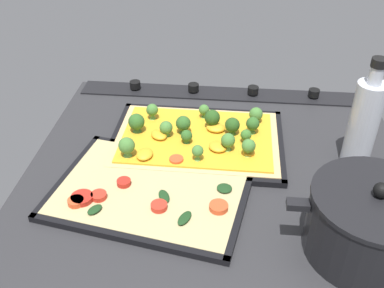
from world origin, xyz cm
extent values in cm
cube|color=#28282B|center=(0.00, 0.00, -1.50)|extent=(77.71, 69.96, 3.00)
cube|color=black|center=(0.00, -31.48, 0.40)|extent=(74.60, 7.00, 0.80)
cylinder|color=black|center=(-23.31, -31.48, 1.70)|extent=(2.80, 2.80, 1.80)
cylinder|color=black|center=(-7.77, -31.48, 1.70)|extent=(2.80, 2.80, 1.80)
cylinder|color=black|center=(7.77, -31.48, 1.70)|extent=(2.80, 2.80, 1.80)
cylinder|color=black|center=(23.31, -31.48, 1.70)|extent=(2.80, 2.80, 1.80)
cube|color=black|center=(4.83, -8.52, 0.25)|extent=(38.04, 27.31, 0.50)
cube|color=black|center=(4.71, -21.41, 0.65)|extent=(37.81, 1.53, 1.30)
cube|color=black|center=(4.94, 4.37, 0.65)|extent=(37.81, 1.53, 1.30)
cube|color=black|center=(-13.48, -8.36, 0.65)|extent=(1.44, 26.99, 1.30)
cube|color=black|center=(23.13, -8.68, 0.65)|extent=(1.44, 26.99, 1.30)
cube|color=tan|center=(4.83, -8.52, 1.00)|extent=(35.62, 24.89, 1.00)
cube|color=gold|center=(4.83, -8.52, 1.70)|extent=(32.76, 22.41, 0.40)
cone|color=#4D8B3F|center=(7.93, -9.45, 2.57)|extent=(1.81, 1.81, 1.34)
sphere|color=#2D5B23|center=(7.93, -9.45, 4.47)|extent=(3.29, 3.29, 3.29)
cone|color=#68AD54|center=(-8.03, -15.68, 2.35)|extent=(1.72, 1.72, 0.89)
sphere|color=#427533|center=(-8.03, -15.68, 3.96)|extent=(3.13, 3.13, 3.13)
cone|color=#5B9F46|center=(-5.76, -7.10, 2.45)|extent=(1.30, 1.30, 1.10)
sphere|color=#386B28|center=(-5.76, -7.10, 3.89)|extent=(2.37, 2.37, 2.37)
cone|color=#68AD54|center=(-2.03, -4.07, 2.56)|extent=(1.64, 1.64, 1.32)
sphere|color=#427533|center=(-2.03, -4.07, 4.34)|extent=(2.98, 2.98, 2.98)
cone|color=#4D8B3F|center=(6.83, -5.83, 2.33)|extent=(1.37, 1.37, 0.87)
sphere|color=#2D5B23|center=(6.83, -5.83, 3.70)|extent=(2.49, 2.49, 2.49)
cone|color=#4D8B3F|center=(-7.21, -11.01, 2.57)|extent=(1.62, 1.62, 1.34)
sphere|color=#2D5B23|center=(-7.21, -11.01, 4.34)|extent=(2.95, 2.95, 2.95)
cone|color=#4D8B3F|center=(18.26, -9.14, 2.49)|extent=(1.99, 1.99, 1.18)
sphere|color=#2D5B23|center=(18.26, -9.14, 4.43)|extent=(3.61, 3.61, 3.61)
cone|color=#68AD54|center=(3.95, 0.01, 2.57)|extent=(1.32, 1.32, 1.34)
sphere|color=#427533|center=(3.95, 0.01, 4.13)|extent=(2.40, 2.40, 2.40)
cone|color=#68AD54|center=(18.44, -0.06, 2.55)|extent=(1.87, 1.87, 1.29)
sphere|color=#427533|center=(18.44, -0.06, 4.47)|extent=(3.40, 3.40, 3.40)
cone|color=#427635|center=(-2.77, -10.18, 2.45)|extent=(1.81, 1.81, 1.10)
sphere|color=#264C1C|center=(-2.77, -10.18, 4.23)|extent=(3.29, 3.29, 3.29)
cone|color=#68AD54|center=(11.54, -8.05, 2.43)|extent=(1.59, 1.59, 1.06)
sphere|color=#427533|center=(11.54, -8.05, 4.04)|extent=(2.89, 2.89, 2.89)
cone|color=#427635|center=(1.77, -12.40, 2.54)|extent=(1.92, 1.92, 1.29)
sphere|color=#264C1C|center=(1.77, -12.40, 4.50)|extent=(3.50, 3.50, 3.50)
cone|color=#68AD54|center=(15.73, -14.76, 2.58)|extent=(1.52, 1.52, 1.35)
sphere|color=#427533|center=(15.73, -14.76, 4.29)|extent=(2.77, 2.77, 2.77)
cone|color=#68AD54|center=(-6.26, -2.53, 2.55)|extent=(1.58, 1.58, 1.31)
sphere|color=#427533|center=(-6.26, -2.53, 4.29)|extent=(2.88, 2.88, 2.88)
cone|color=#68AD54|center=(3.89, -16.50, 2.48)|extent=(1.34, 1.34, 1.16)
sphere|color=#427533|center=(3.89, -16.50, 3.97)|extent=(2.43, 2.43, 2.43)
ellipsoid|color=gold|center=(14.86, 0.03, 2.52)|extent=(3.89, 4.58, 1.45)
ellipsoid|color=gold|center=(0.87, -11.39, 2.53)|extent=(4.86, 4.35, 1.47)
ellipsoid|color=gold|center=(-6.44, -3.03, 2.29)|extent=(2.97, 3.11, 0.92)
ellipsoid|color=gold|center=(0.48, -4.19, 2.50)|extent=(5.47, 5.49, 1.41)
ellipsoid|color=gold|center=(13.06, -7.30, 2.51)|extent=(5.02, 5.07, 1.41)
cube|color=black|center=(12.06, 8.96, 0.25)|extent=(40.49, 32.66, 0.50)
cube|color=black|center=(9.75, -3.47, 0.65)|extent=(35.87, 7.80, 1.30)
cube|color=black|center=(14.37, 21.39, 0.65)|extent=(35.87, 7.80, 1.30)
cube|color=black|center=(-5.17, 12.16, 0.65)|extent=(6.02, 26.25, 1.30)
cube|color=black|center=(29.30, 5.76, 0.65)|extent=(6.02, 26.25, 1.30)
cube|color=tan|center=(12.06, 8.96, 0.95)|extent=(37.69, 29.86, 0.90)
cylinder|color=#B22319|center=(23.96, 13.62, 1.90)|extent=(4.07, 4.07, 1.00)
cylinder|color=#B22319|center=(17.33, 8.52, 1.90)|extent=(2.70, 2.70, 1.00)
cylinder|color=#D14723|center=(8.23, 0.59, 1.90)|extent=(2.87, 2.87, 1.00)
cylinder|color=#D14723|center=(24.79, 14.67, 1.90)|extent=(2.97, 2.97, 1.00)
cylinder|color=red|center=(9.61, 14.41, 1.90)|extent=(2.99, 2.99, 1.00)
cylinder|color=red|center=(21.07, 12.70, 1.90)|extent=(2.91, 2.91, 1.00)
cylinder|color=#D14723|center=(-1.01, 13.54, 1.90)|extent=(3.43, 3.43, 1.00)
ellipsoid|color=#193819|center=(-1.85, 8.21, 1.80)|extent=(3.66, 3.59, 0.60)
ellipsoid|color=#193819|center=(20.88, 16.23, 1.80)|extent=(3.19, 3.55, 0.60)
ellipsoid|color=#193819|center=(9.15, 11.54, 1.80)|extent=(3.14, 4.08, 0.60)
ellipsoid|color=#193819|center=(4.75, 16.82, 1.80)|extent=(3.12, 4.21, 0.60)
cylinder|color=black|center=(-25.27, 19.30, 5.43)|extent=(19.94, 19.94, 10.85)
cylinder|color=black|center=(-25.27, 19.30, 11.25)|extent=(20.34, 20.34, 0.80)
sphere|color=black|center=(-25.27, 19.30, 12.85)|extent=(2.40, 2.40, 2.40)
cube|color=black|center=(-13.50, 19.30, 8.90)|extent=(3.60, 2.00, 1.20)
cylinder|color=#B7BCC6|center=(-28.44, -4.90, 9.14)|extent=(5.84, 5.84, 18.29)
cylinder|color=#B7BCC6|center=(-28.44, -4.90, 20.04)|extent=(2.63, 2.63, 3.50)
cylinder|color=black|center=(-28.44, -4.90, 22.59)|extent=(2.92, 2.92, 1.60)
camera|label=1|loc=(-1.98, 72.61, 57.04)|focal=41.94mm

